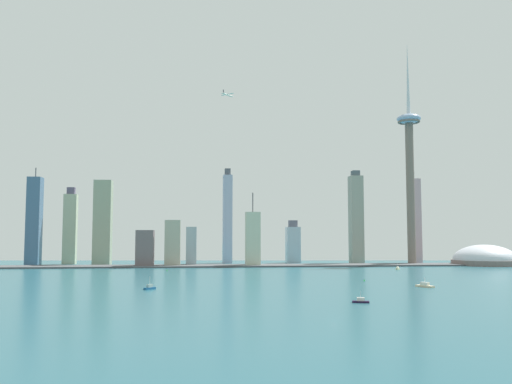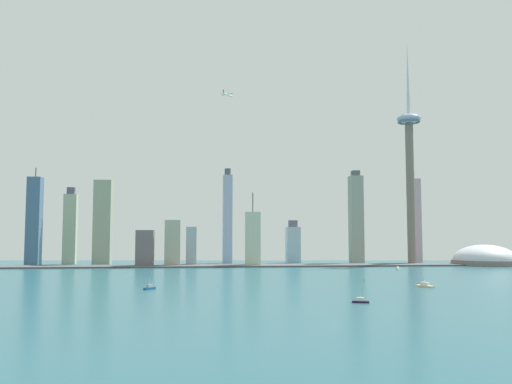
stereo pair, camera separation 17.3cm
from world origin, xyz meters
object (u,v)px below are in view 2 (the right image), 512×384
(skyscraper_6, at_px, (70,228))
(airplane, at_px, (228,95))
(skyscraper_0, at_px, (34,221))
(boat_0, at_px, (150,288))
(channel_buoy_1, at_px, (167,270))
(skyscraper_10, at_px, (293,243))
(skyscraper_1, at_px, (356,219))
(skyscraper_3, at_px, (191,246))
(observation_tower, at_px, (410,156))
(skyscraper_5, at_px, (227,218))
(stadium_dome, at_px, (485,260))
(skyscraper_9, at_px, (253,239))
(boat_1, at_px, (425,285))
(skyscraper_2, at_px, (103,222))
(channel_buoy_0, at_px, (364,280))
(skyscraper_7, at_px, (173,243))
(skyscraper_4, at_px, (145,249))
(skyscraper_8, at_px, (415,221))
(boat_2, at_px, (398,268))

(skyscraper_6, height_order, airplane, airplane)
(skyscraper_0, distance_m, boat_0, 461.82)
(boat_0, relative_size, channel_buoy_1, 4.60)
(skyscraper_10, height_order, channel_buoy_1, skyscraper_10)
(skyscraper_1, distance_m, skyscraper_3, 275.42)
(observation_tower, height_order, skyscraper_5, observation_tower)
(stadium_dome, relative_size, boat_0, 9.00)
(skyscraper_9, xyz_separation_m, boat_1, (120.72, -345.70, -39.42))
(skyscraper_9, xyz_separation_m, channel_buoy_1, (-122.26, -100.23, -39.79))
(observation_tower, relative_size, airplane, 17.98)
(skyscraper_2, distance_m, skyscraper_5, 204.70)
(skyscraper_6, xyz_separation_m, channel_buoy_0, (378.03, -370.30, -58.35))
(skyscraper_5, bearing_deg, channel_buoy_0, -72.41)
(airplane, bearing_deg, skyscraper_2, 116.13)
(skyscraper_0, height_order, skyscraper_1, skyscraper_1)
(channel_buoy_1, bearing_deg, boat_1, -45.29)
(stadium_dome, bearing_deg, channel_buoy_0, -136.05)
(skyscraper_1, relative_size, skyscraper_7, 2.22)
(stadium_dome, bearing_deg, observation_tower, 165.54)
(skyscraper_3, distance_m, skyscraper_7, 37.80)
(observation_tower, bearing_deg, skyscraper_5, 164.39)
(skyscraper_9, height_order, boat_1, skyscraper_9)
(skyscraper_10, xyz_separation_m, boat_0, (-201.81, -438.45, -31.13))
(skyscraper_4, distance_m, boat_0, 339.79)
(skyscraper_4, relative_size, skyscraper_5, 0.34)
(skyscraper_8, height_order, channel_buoy_0, skyscraper_8)
(skyscraper_8, bearing_deg, skyscraper_0, 178.92)
(skyscraper_4, height_order, skyscraper_8, skyscraper_8)
(skyscraper_1, xyz_separation_m, channel_buoy_0, (-90.91, -330.35, -73.37))
(channel_buoy_0, bearing_deg, skyscraper_3, 120.56)
(boat_1, bearing_deg, skyscraper_3, 1.83)
(skyscraper_4, distance_m, skyscraper_5, 172.69)
(skyscraper_6, height_order, skyscraper_9, skyscraper_6)
(skyscraper_2, xyz_separation_m, skyscraper_7, (113.17, -58.70, -32.34))
(skyscraper_4, bearing_deg, airplane, 3.46)
(skyscraper_0, height_order, skyscraper_5, skyscraper_5)
(skyscraper_0, distance_m, skyscraper_8, 616.57)
(skyscraper_10, bearing_deg, skyscraper_7, -154.39)
(skyscraper_0, relative_size, skyscraper_7, 2.21)
(skyscraper_3, xyz_separation_m, skyscraper_9, (93.04, -27.86, 11.20))
(skyscraper_2, bearing_deg, stadium_dome, -6.49)
(skyscraper_3, relative_size, skyscraper_5, 0.37)
(skyscraper_7, relative_size, boat_1, 3.85)
(skyscraper_9, height_order, airplane, airplane)
(skyscraper_6, relative_size, boat_1, 6.95)
(skyscraper_10, bearing_deg, skyscraper_8, -13.53)
(observation_tower, relative_size, skyscraper_1, 2.38)
(skyscraper_6, bearing_deg, skyscraper_7, -28.17)
(channel_buoy_0, bearing_deg, boat_2, 59.87)
(skyscraper_1, bearing_deg, channel_buoy_1, -152.78)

